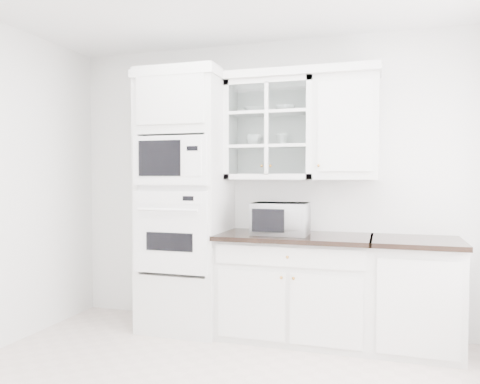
% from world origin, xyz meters
% --- Properties ---
extents(room_shell, '(4.00, 3.50, 2.70)m').
position_xyz_m(room_shell, '(0.00, 0.43, 1.78)').
color(room_shell, white).
rests_on(room_shell, ground).
extents(oven_column, '(0.76, 0.68, 2.40)m').
position_xyz_m(oven_column, '(-0.75, 1.42, 1.20)').
color(oven_column, silver).
rests_on(oven_column, ground).
extents(base_cabinet_run, '(1.32, 0.67, 0.92)m').
position_xyz_m(base_cabinet_run, '(0.28, 1.45, 0.46)').
color(base_cabinet_run, silver).
rests_on(base_cabinet_run, ground).
extents(extra_base_cabinet, '(0.72, 0.67, 0.92)m').
position_xyz_m(extra_base_cabinet, '(1.28, 1.45, 0.46)').
color(extra_base_cabinet, silver).
rests_on(extra_base_cabinet, ground).
extents(upper_cabinet_glass, '(0.80, 0.33, 0.90)m').
position_xyz_m(upper_cabinet_glass, '(0.03, 1.58, 1.85)').
color(upper_cabinet_glass, silver).
rests_on(upper_cabinet_glass, room_shell).
extents(upper_cabinet_solid, '(0.55, 0.33, 0.90)m').
position_xyz_m(upper_cabinet_solid, '(0.71, 1.58, 1.85)').
color(upper_cabinet_solid, silver).
rests_on(upper_cabinet_solid, room_shell).
extents(crown_molding, '(2.14, 0.38, 0.07)m').
position_xyz_m(crown_molding, '(-0.07, 1.56, 2.33)').
color(crown_molding, white).
rests_on(crown_molding, room_shell).
extents(countertop_microwave, '(0.49, 0.41, 0.28)m').
position_xyz_m(countertop_microwave, '(0.17, 1.39, 1.06)').
color(countertop_microwave, white).
rests_on(countertop_microwave, base_cabinet_run).
extents(bowl_a, '(0.26, 0.26, 0.05)m').
position_xyz_m(bowl_a, '(-0.12, 1.60, 2.04)').
color(bowl_a, white).
rests_on(bowl_a, upper_cabinet_glass).
extents(bowl_b, '(0.19, 0.19, 0.05)m').
position_xyz_m(bowl_b, '(0.17, 1.57, 2.04)').
color(bowl_b, white).
rests_on(bowl_b, upper_cabinet_glass).
extents(cup_a, '(0.15, 0.15, 0.11)m').
position_xyz_m(cup_a, '(-0.14, 1.60, 1.76)').
color(cup_a, white).
rests_on(cup_a, upper_cabinet_glass).
extents(cup_b, '(0.13, 0.13, 0.11)m').
position_xyz_m(cup_b, '(0.13, 1.60, 1.76)').
color(cup_b, white).
rests_on(cup_b, upper_cabinet_glass).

